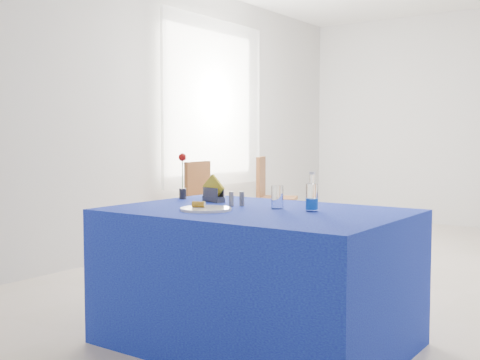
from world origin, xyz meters
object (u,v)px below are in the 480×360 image
at_px(plate, 206,209).
at_px(water_bottle, 312,198).
at_px(blue_table, 257,277).
at_px(chair_win_b, 270,192).
at_px(chair_win_a, 207,202).

relative_size(plate, water_bottle, 1.31).
height_order(plate, water_bottle, water_bottle).
distance_m(plate, blue_table, 0.48).
distance_m(plate, chair_win_b, 3.59).
relative_size(blue_table, chair_win_a, 1.73).
distance_m(plate, water_bottle, 0.58).
bearing_deg(plate, chair_win_a, 128.18).
height_order(blue_table, chair_win_a, chair_win_a).
bearing_deg(chair_win_b, water_bottle, -167.74).
bearing_deg(blue_table, water_bottle, 19.00).
relative_size(chair_win_a, chair_win_b, 0.98).
distance_m(blue_table, chair_win_a, 2.55).
bearing_deg(blue_table, chair_win_b, 121.06).
xyz_separation_m(plate, chair_win_a, (-1.58, 2.01, -0.23)).
height_order(plate, chair_win_a, chair_win_a).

